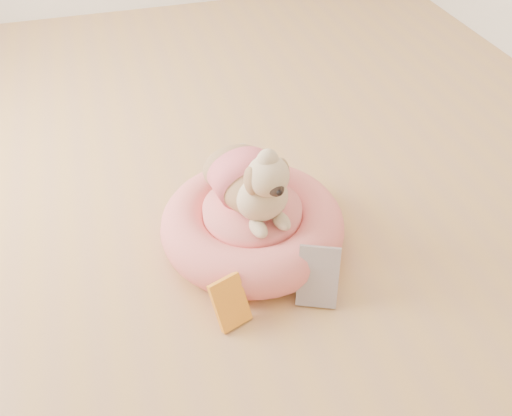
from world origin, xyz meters
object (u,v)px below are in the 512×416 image
object	(u,v)px
dog	(251,169)
book_white	(318,277)
pet_bed	(252,225)
book_yellow	(230,302)

from	to	relation	value
dog	book_white	bearing A→B (deg)	-77.07
pet_bed	dog	distance (m)	0.26
book_white	pet_bed	bearing A→B (deg)	136.13
dog	book_white	distance (m)	0.45
book_yellow	book_white	bearing A→B (deg)	-18.00
pet_bed	book_white	size ratio (longest dim) A/B	3.24
book_white	book_yellow	bearing A→B (deg)	-154.62
pet_bed	book_white	bearing A→B (deg)	-67.47
pet_bed	book_yellow	bearing A→B (deg)	-117.16
book_yellow	book_white	distance (m)	0.32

